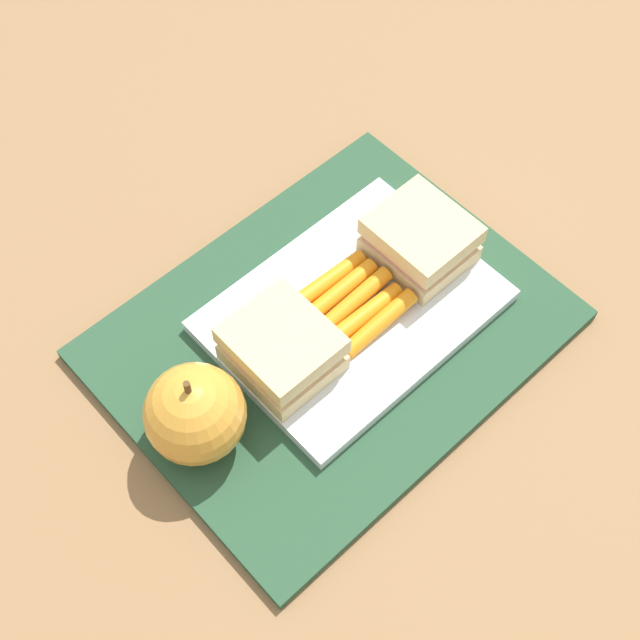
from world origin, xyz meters
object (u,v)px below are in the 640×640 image
food_tray (353,310)px  carrot_sticks_bundle (354,301)px  sandwich_half_left (420,240)px  sandwich_half_right (282,349)px  apple (197,416)px

food_tray → carrot_sticks_bundle: (-0.00, -0.00, 0.01)m
sandwich_half_left → carrot_sticks_bundle: bearing=-0.0°
food_tray → carrot_sticks_bundle: size_ratio=2.94×
sandwich_half_left → sandwich_half_right: bearing=0.0°
carrot_sticks_bundle → apple: size_ratio=0.88×
sandwich_half_right → food_tray: bearing=180.0°
apple → sandwich_half_left: bearing=-179.6°
carrot_sticks_bundle → apple: 0.17m
food_tray → sandwich_half_right: bearing=0.0°
sandwich_half_left → apple: bearing=0.4°
food_tray → carrot_sticks_bundle: carrot_sticks_bundle is taller
sandwich_half_right → sandwich_half_left: bearing=180.0°
carrot_sticks_bundle → sandwich_half_right: bearing=0.0°
carrot_sticks_bundle → sandwich_half_left: bearing=180.0°
food_tray → carrot_sticks_bundle: 0.01m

